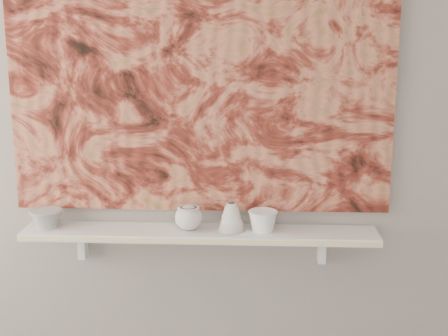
# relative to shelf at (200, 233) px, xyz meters

# --- Properties ---
(wall_back) EXTENTS (3.60, 0.00, 3.60)m
(wall_back) POSITION_rel_shelf_xyz_m (0.00, 0.09, 0.44)
(wall_back) COLOR gray
(wall_back) RESTS_ON floor
(shelf) EXTENTS (1.40, 0.18, 0.03)m
(shelf) POSITION_rel_shelf_xyz_m (0.00, 0.00, 0.00)
(shelf) COLOR silver
(shelf) RESTS_ON wall_back
(shelf_stripe) EXTENTS (1.40, 0.01, 0.02)m
(shelf_stripe) POSITION_rel_shelf_xyz_m (0.00, -0.09, 0.00)
(shelf_stripe) COLOR beige
(shelf_stripe) RESTS_ON shelf
(bracket_left) EXTENTS (0.03, 0.06, 0.12)m
(bracket_left) POSITION_rel_shelf_xyz_m (-0.49, 0.06, -0.07)
(bracket_left) COLOR silver
(bracket_left) RESTS_ON wall_back
(bracket_right) EXTENTS (0.03, 0.06, 0.12)m
(bracket_right) POSITION_rel_shelf_xyz_m (0.49, 0.06, -0.07)
(bracket_right) COLOR silver
(bracket_right) RESTS_ON wall_back
(painting) EXTENTS (1.50, 0.02, 1.10)m
(painting) POSITION_rel_shelf_xyz_m (0.00, 0.08, 0.62)
(painting) COLOR maroon
(painting) RESTS_ON wall_back
(house_motif) EXTENTS (0.09, 0.00, 0.08)m
(house_motif) POSITION_rel_shelf_xyz_m (0.45, 0.07, 0.32)
(house_motif) COLOR black
(house_motif) RESTS_ON painting
(bowl_grey) EXTENTS (0.15, 0.15, 0.08)m
(bowl_grey) POSITION_rel_shelf_xyz_m (-0.61, 0.00, 0.05)
(bowl_grey) COLOR gray
(bowl_grey) RESTS_ON shelf
(cup_cream) EXTENTS (0.11, 0.11, 0.10)m
(cup_cream) POSITION_rel_shelf_xyz_m (-0.04, 0.00, 0.06)
(cup_cream) COLOR silver
(cup_cream) RESTS_ON shelf
(bell_vessel) EXTENTS (0.13, 0.13, 0.11)m
(bell_vessel) POSITION_rel_shelf_xyz_m (0.13, 0.00, 0.07)
(bell_vessel) COLOR silver
(bell_vessel) RESTS_ON shelf
(bowl_white) EXTENTS (0.13, 0.13, 0.08)m
(bowl_white) POSITION_rel_shelf_xyz_m (0.25, 0.00, 0.06)
(bowl_white) COLOR white
(bowl_white) RESTS_ON shelf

